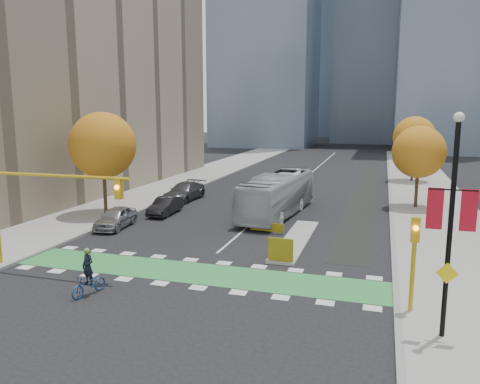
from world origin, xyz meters
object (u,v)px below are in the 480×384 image
Objects in this scene: parked_car_a at (116,218)px; parked_car_c at (184,191)px; hazard_board at (281,250)px; tree_east_near at (419,152)px; cyclist at (89,279)px; parked_car_b at (165,206)px; traffic_signal_east at (414,250)px; bus at (278,195)px; tree_east_far at (414,137)px; banner_lamppost at (451,218)px; traffic_signal_west at (35,195)px; tree_west at (103,145)px.

parked_car_c is (0.47, 11.15, 0.07)m from parked_car_a.
hazard_board is 0.20× the size of tree_east_near.
cyclist is 0.52× the size of parked_car_b.
traffic_signal_east is 0.96× the size of parked_car_b.
tree_east_near is 12.73m from bus.
tree_east_far is at bearing 75.88° from hazard_board.
banner_lamppost is at bearing -34.46° from parked_car_a.
tree_east_near is at bearing 21.16° from parked_car_b.
tree_east_far is at bearing 62.05° from traffic_signal_west.
hazard_board reaches higher than parked_car_b.
parked_car_c is (-19.03, 20.27, -1.91)m from traffic_signal_east.
parked_car_a is (-1.07, 9.13, -3.28)m from traffic_signal_west.
traffic_signal_west is at bearing -158.45° from hazard_board.
cyclist is 19.33m from bus.
bus is 2.14× the size of parked_car_c.
banner_lamppost is at bearing -5.86° from traffic_signal_west.
tree_east_far reaches higher than parked_car_b.
tree_east_near is 1.73× the size of traffic_signal_east.
tree_west is 26.01m from tree_east_near.
parked_car_b is (-19.03, 16.12, -3.91)m from banner_lamppost.
banner_lamppost reaches higher than tree_east_far.
traffic_signal_east is 22.99m from parked_car_b.
tree_west reaches higher than traffic_signal_east.
banner_lamppost reaches higher than hazard_board.
tree_west reaches higher than hazard_board.
traffic_signal_west is 19.54m from banner_lamppost.
hazard_board is 0.34× the size of traffic_signal_east.
tree_west reaches higher than tree_east_near.
tree_east_near is 25.24m from parked_car_a.
bus is at bearing 61.20° from traffic_signal_west.
bus is at bearing -117.29° from tree_east_far.
cyclist is 0.39× the size of parked_car_c.
tree_east_far is at bearing 87.03° from traffic_signal_east.
parked_car_b is (0.40, 14.13, -3.33)m from traffic_signal_west.
parked_car_b is (-20.03, -24.38, -4.54)m from tree_east_far.
cyclist is at bearing -25.55° from traffic_signal_west.
traffic_signal_east reaches higher than cyclist.
banner_lamppost reaches higher than cyclist.
banner_lamppost is 1.88× the size of parked_car_a.
bus is (4.62, 18.74, 0.94)m from cyclist.
tree_west is 1.08× the size of tree_east_far.
traffic_signal_east is 2.92m from banner_lamppost.
tree_east_near is at bearing 86.19° from traffic_signal_east.
parked_car_c is (-20.53, -2.23, -4.04)m from tree_east_near.
tree_east_far is 43.61m from traffic_signal_west.
parked_car_b is at bearing 19.89° from tree_west.
cyclist is at bearing -171.21° from traffic_signal_east.
tree_east_near is 1.66× the size of parked_car_b.
parked_car_c is at bearing 81.62° from parked_car_a.
tree_east_far is at bearing 88.21° from tree_east_near.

